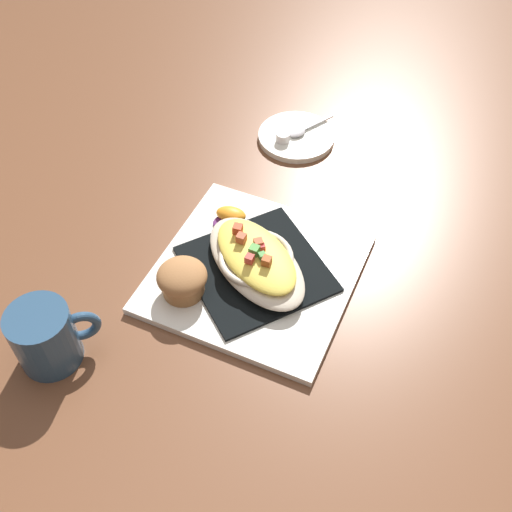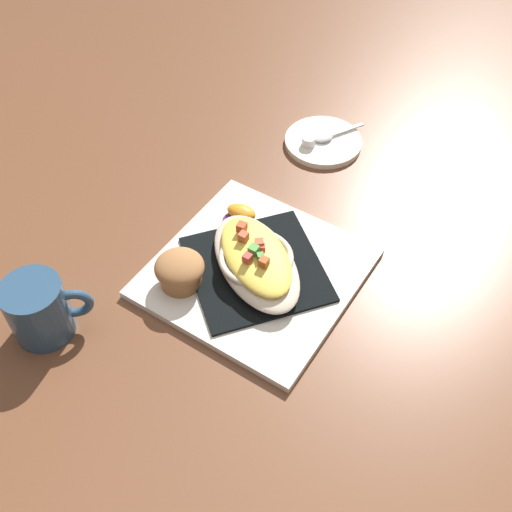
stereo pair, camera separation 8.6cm
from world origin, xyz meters
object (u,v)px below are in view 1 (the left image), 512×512
at_px(orange_garnish, 230,216).
at_px(creamer_cup_0, 283,137).
at_px(gratin_dish, 256,259).
at_px(muffin, 182,279).
at_px(coffee_mug, 47,339).
at_px(spoon, 299,131).
at_px(square_plate, 256,272).
at_px(creamer_saucer, 296,137).

xyz_separation_m(orange_garnish, creamer_cup_0, (-0.21, 0.00, -0.00)).
height_order(gratin_dish, orange_garnish, gratin_dish).
xyz_separation_m(muffin, orange_garnish, (-0.15, 0.00, -0.02)).
bearing_deg(muffin, orange_garnish, 179.38).
height_order(coffee_mug, spoon, coffee_mug).
bearing_deg(square_plate, creamer_saucer, -169.43).
height_order(square_plate, gratin_dish, gratin_dish).
xyz_separation_m(square_plate, creamer_saucer, (-0.31, -0.06, -0.00)).
xyz_separation_m(spoon, creamer_cup_0, (0.03, -0.02, 0.00)).
distance_m(muffin, creamer_cup_0, 0.36).
height_order(muffin, orange_garnish, muffin).
distance_m(coffee_mug, creamer_cup_0, 0.53).
xyz_separation_m(gratin_dish, coffee_mug, (0.23, -0.19, 0.00)).
height_order(square_plate, coffee_mug, coffee_mug).
bearing_deg(creamer_saucer, orange_garnish, -4.06).
relative_size(spoon, creamer_cup_0, 3.90).
bearing_deg(gratin_dish, orange_garnish, -134.69).
distance_m(coffee_mug, spoon, 0.56).
xyz_separation_m(muffin, spoon, (-0.39, 0.02, -0.02)).
bearing_deg(muffin, creamer_cup_0, 179.50).
bearing_deg(square_plate, coffee_mug, -39.19).
distance_m(orange_garnish, creamer_saucer, 0.24).
xyz_separation_m(gratin_dish, creamer_cup_0, (-0.29, -0.07, -0.02)).
relative_size(orange_garnish, creamer_cup_0, 2.50).
bearing_deg(spoon, coffee_mug, -13.52).
height_order(gratin_dish, muffin, gratin_dish).
distance_m(gratin_dish, creamer_saucer, 0.32).
bearing_deg(coffee_mug, square_plate, 140.81).
distance_m(gratin_dish, muffin, 0.11).
distance_m(square_plate, coffee_mug, 0.30).
height_order(orange_garnish, coffee_mug, coffee_mug).
distance_m(creamer_saucer, spoon, 0.01).
xyz_separation_m(coffee_mug, creamer_cup_0, (-0.52, 0.11, -0.02)).
height_order(square_plate, creamer_cup_0, creamer_cup_0).
relative_size(gratin_dish, coffee_mug, 2.25).
bearing_deg(square_plate, muffin, -45.64).
relative_size(orange_garnish, spoon, 0.64).
bearing_deg(gratin_dish, creamer_saucer, -169.44).
bearing_deg(coffee_mug, spoon, 166.48).
relative_size(gratin_dish, orange_garnish, 3.62).
relative_size(gratin_dish, creamer_cup_0, 9.03).
relative_size(muffin, spoon, 0.74).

